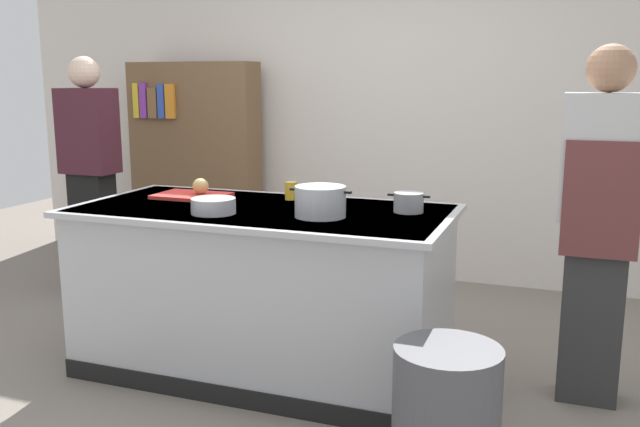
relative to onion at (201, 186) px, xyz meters
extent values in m
plane|color=slate|center=(0.46, -0.17, -0.97)|extent=(10.00, 10.00, 0.00)
cube|color=silver|center=(0.46, 1.93, 0.53)|extent=(6.40, 0.12, 3.00)
cube|color=#B7BABF|center=(0.46, -0.17, -0.52)|extent=(1.90, 0.90, 0.90)
cube|color=#B7BABF|center=(0.46, -0.17, -0.08)|extent=(1.98, 0.98, 0.03)
cube|color=black|center=(0.46, -0.63, -0.92)|extent=(1.90, 0.01, 0.10)
cube|color=red|center=(-0.05, -0.02, -0.06)|extent=(0.40, 0.28, 0.02)
sphere|color=tan|center=(0.00, 0.00, 0.00)|extent=(0.09, 0.09, 0.09)
cylinder|color=#B7BABF|center=(0.83, -0.29, 0.01)|extent=(0.25, 0.25, 0.15)
cube|color=black|center=(0.69, -0.29, 0.06)|extent=(0.04, 0.02, 0.01)
cube|color=black|center=(0.97, -0.29, 0.06)|extent=(0.04, 0.02, 0.01)
cylinder|color=#99999E|center=(1.21, -0.02, -0.02)|extent=(0.15, 0.15, 0.10)
cube|color=black|center=(1.12, -0.02, 0.02)|extent=(0.04, 0.02, 0.01)
cube|color=black|center=(1.30, -0.02, 0.02)|extent=(0.04, 0.02, 0.01)
cylinder|color=#B7BABF|center=(0.30, -0.39, -0.03)|extent=(0.22, 0.22, 0.08)
cylinder|color=yellow|center=(0.51, 0.11, -0.02)|extent=(0.07, 0.07, 0.10)
cylinder|color=#4C4C51|center=(1.58, -0.94, -0.68)|extent=(0.41, 0.41, 0.58)
cube|color=#303030|center=(2.11, 0.07, -0.52)|extent=(0.28, 0.20, 0.90)
cube|color=silver|center=(2.11, 0.07, 0.23)|extent=(0.38, 0.24, 0.60)
sphere|color=#A87A5B|center=(2.11, 0.07, 0.64)|extent=(0.22, 0.22, 0.22)
cube|color=brown|center=(2.11, -0.06, 0.05)|extent=(0.34, 0.02, 0.54)
cube|color=black|center=(-1.27, 0.64, -0.52)|extent=(0.28, 0.20, 0.90)
cube|color=#441D29|center=(-1.27, 0.64, 0.23)|extent=(0.38, 0.24, 0.60)
sphere|color=beige|center=(-1.27, 0.64, 0.64)|extent=(0.22, 0.22, 0.22)
cube|color=brown|center=(-0.99, 1.63, -0.12)|extent=(1.10, 0.28, 1.70)
cube|color=yellow|center=(-1.43, 1.47, 0.42)|extent=(0.05, 0.03, 0.28)
cube|color=purple|center=(-1.36, 1.47, 0.43)|extent=(0.06, 0.03, 0.29)
cube|color=brown|center=(-1.28, 1.47, 0.41)|extent=(0.08, 0.03, 0.25)
cube|color=#3351B7|center=(-1.19, 1.47, 0.42)|extent=(0.06, 0.03, 0.27)
cube|color=orange|center=(-1.11, 1.47, 0.42)|extent=(0.08, 0.03, 0.28)
camera|label=1|loc=(1.96, -3.35, 0.59)|focal=38.26mm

